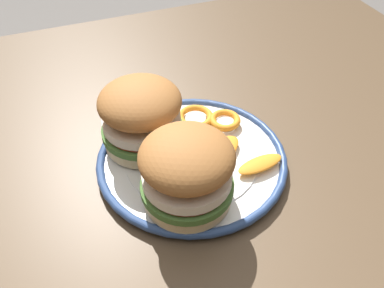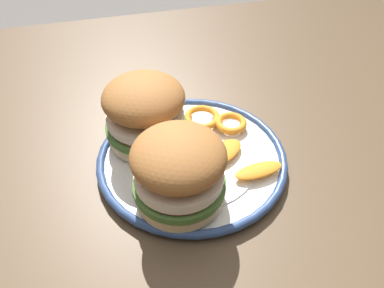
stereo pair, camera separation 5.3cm
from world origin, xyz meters
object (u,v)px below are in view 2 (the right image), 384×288
object	(u,v)px
dining_table	(147,211)
sandwich_half_left	(179,170)
dinner_plate	(192,159)
sandwich_half_right	(145,111)

from	to	relation	value
dining_table	sandwich_half_left	distance (m)	0.18
dinner_plate	dining_table	bearing A→B (deg)	179.58
sandwich_half_left	sandwich_half_right	size ratio (longest dim) A/B	0.96
sandwich_half_left	dinner_plate	bearing A→B (deg)	64.30
dinner_plate	sandwich_half_right	bearing A→B (deg)	136.91
dining_table	dinner_plate	distance (m)	0.12
dining_table	sandwich_half_left	world-z (taller)	sandwich_half_left
dining_table	sandwich_half_left	bearing A→B (deg)	-60.28
dining_table	dinner_plate	world-z (taller)	dinner_plate
dining_table	sandwich_half_right	size ratio (longest dim) A/B	9.43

